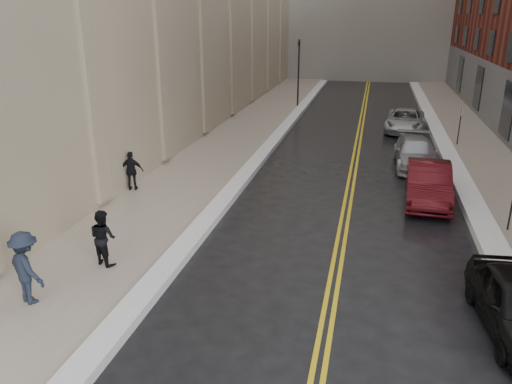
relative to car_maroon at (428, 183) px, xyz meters
The scene contains 15 objects.
ground 12.00m from the car_maroon, 117.41° to the right, with size 160.00×160.00×0.00m, color black.
sidewalk_left 11.38m from the car_maroon, 151.79° to the left, with size 4.00×64.00×0.15m, color gray.
sidewalk_right 6.44m from the car_maroon, 56.99° to the left, with size 3.00×64.00×0.15m, color gray.
lane_stripe_a 6.26m from the car_maroon, 120.24° to the left, with size 0.12×64.00×0.01m, color gold.
lane_stripe_b 6.15m from the car_maroon, 118.29° to the left, with size 0.12×64.00×0.01m, color gold.
snow_ridge_left 9.42m from the car_maroon, 145.14° to the left, with size 0.70×60.80×0.26m, color white.
snow_ridge_right 5.65m from the car_maroon, 73.03° to the left, with size 0.85×60.80×0.30m, color white.
traffic_signal 21.13m from the car_maroon, 112.72° to the left, with size 0.18×0.15×5.20m.
parking_sign_far 9.69m from the car_maroon, 75.70° to the left, with size 0.06×0.35×2.23m.
car_maroon is the anchor object (origin of this frame).
car_silver_near 4.85m from the car_maroon, 91.73° to the left, with size 1.92×4.73×1.37m, color #93949A.
car_silver_far 12.88m from the car_maroon, 91.38° to the left, with size 2.27×4.93×1.37m, color #A2A6AB.
pedestrian_a 12.39m from the car_maroon, 140.44° to the right, with size 0.80×0.62×1.65m, color black.
pedestrian_b 14.51m from the car_maroon, 135.41° to the right, with size 1.23×0.70×1.90m, color #1A2230.
pedestrian_c 11.84m from the car_maroon, behind, with size 0.95×0.39×1.61m, color black.
Camera 1 is at (3.18, -8.88, 6.97)m, focal length 35.00 mm.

